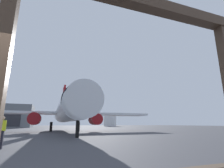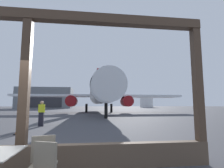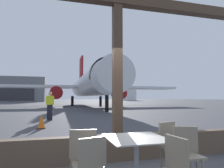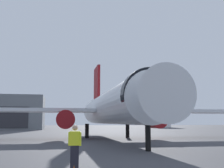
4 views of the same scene
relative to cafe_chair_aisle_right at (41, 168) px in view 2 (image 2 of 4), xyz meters
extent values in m
plane|color=#424247|center=(-0.79, 41.39, -0.53)|extent=(220.00, 220.00, 0.00)
cube|color=brown|center=(-0.79, 1.39, -0.25)|extent=(8.89, 0.24, 0.56)
cube|color=#4C3828|center=(-0.79, 1.39, 3.13)|extent=(8.89, 0.24, 0.24)
cube|color=#4C3828|center=(-0.79, 1.39, 1.24)|extent=(0.20, 0.20, 3.54)
cube|color=#4C3828|center=(3.55, 1.39, 1.24)|extent=(0.20, 0.20, 3.54)
cube|color=gray|center=(0.04, 0.09, 0.15)|extent=(0.38, 0.19, 0.43)
cube|color=gray|center=(-0.03, 0.30, -0.07)|extent=(0.40, 0.40, 0.04)
cube|color=gray|center=(-0.09, 0.47, 0.18)|extent=(0.39, 0.16, 0.44)
cylinder|color=silver|center=(2.46, 28.49, 2.87)|extent=(3.52, 26.57, 3.52)
cone|color=silver|center=(2.46, 13.90, 2.87)|extent=(3.35, 2.60, 3.35)
cylinder|color=black|center=(2.46, 15.80, 3.02)|extent=(3.59, 0.90, 3.59)
cube|color=silver|center=(-5.65, 29.94, 2.57)|extent=(14.47, 4.20, 0.36)
cube|color=silver|center=(10.58, 29.94, 2.57)|extent=(14.47, 4.20, 0.36)
cylinder|color=maroon|center=(-2.50, 28.54, 1.57)|extent=(1.90, 3.20, 1.90)
cylinder|color=maroon|center=(7.42, 28.54, 1.57)|extent=(1.90, 3.20, 1.90)
cube|color=maroon|center=(2.46, 40.28, 7.03)|extent=(0.36, 4.40, 5.20)
cylinder|color=black|center=(2.46, 16.10, 0.29)|extent=(0.36, 0.36, 1.63)
cylinder|color=black|center=(0.06, 30.94, 0.29)|extent=(0.44, 0.44, 1.63)
cylinder|color=black|center=(4.86, 30.94, 0.29)|extent=(0.44, 0.44, 1.63)
cube|color=black|center=(-2.60, 9.83, -0.05)|extent=(0.32, 0.20, 0.95)
cube|color=yellow|center=(-2.60, 9.83, 0.70)|extent=(0.40, 0.22, 0.55)
sphere|color=tan|center=(-2.60, 9.83, 1.10)|extent=(0.22, 0.22, 0.22)
cylinder|color=yellow|center=(-2.81, 9.96, 0.67)|extent=(0.09, 0.09, 0.52)
cylinder|color=yellow|center=(-2.40, 9.70, 0.67)|extent=(0.09, 0.09, 0.52)
cone|color=orange|center=(-2.81, 6.59, -0.19)|extent=(0.32, 0.32, 0.68)
cube|color=black|center=(-2.81, 6.59, -0.51)|extent=(0.36, 0.36, 0.03)
cube|color=slate|center=(-16.91, 70.71, 3.53)|extent=(20.43, 12.58, 8.11)
cube|color=#2D2D33|center=(-16.91, 64.37, 2.31)|extent=(14.30, 0.10, 4.86)
cylinder|color=white|center=(31.18, 89.09, 2.67)|extent=(6.90, 6.90, 6.40)
camera|label=1|loc=(-0.10, -1.10, 0.79)|focal=26.82mm
camera|label=2|loc=(0.73, -2.86, 0.95)|focal=27.88mm
camera|label=3|loc=(-2.05, -2.91, 0.86)|focal=31.84mm
camera|label=4|loc=(-3.29, -1.26, 1.33)|focal=44.54mm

